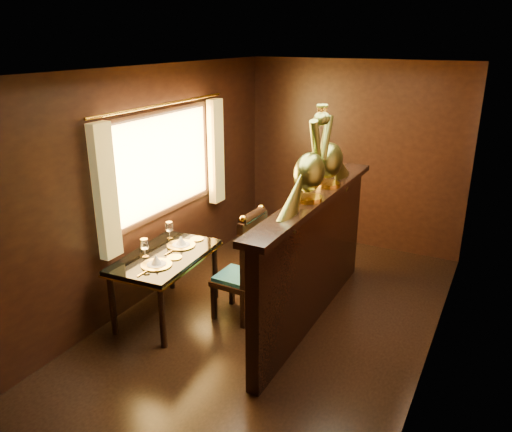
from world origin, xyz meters
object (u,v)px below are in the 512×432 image
object	(u,v)px
peacock_right	(330,145)
dining_table	(165,260)
chair_left	(246,263)
peacock_left	(310,155)
chair_right	(300,239)

from	to	relation	value
peacock_right	dining_table	bearing A→B (deg)	-146.87
dining_table	chair_left	bearing A→B (deg)	18.40
dining_table	peacock_left	xyz separation A→B (m)	(1.38, 0.39, 1.16)
dining_table	chair_right	world-z (taller)	chair_right
dining_table	chair_right	size ratio (longest dim) A/B	0.96
dining_table	chair_right	xyz separation A→B (m)	(1.03, 1.06, 0.04)
chair_left	chair_right	bearing A→B (deg)	71.85
chair_left	peacock_right	distance (m)	1.43
chair_left	chair_right	xyz separation A→B (m)	(0.26, 0.74, 0.04)
chair_right	peacock_left	xyz separation A→B (m)	(0.35, -0.67, 1.12)
chair_right	peacock_right	size ratio (longest dim) A/B	1.53
peacock_left	peacock_right	xyz separation A→B (m)	(0.00, 0.51, -0.01)
chair_left	peacock_right	size ratio (longest dim) A/B	1.44
dining_table	peacock_left	size ratio (longest dim) A/B	1.44
chair_right	peacock_right	distance (m)	1.18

